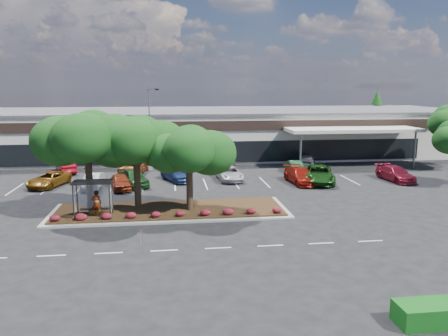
{
  "coord_description": "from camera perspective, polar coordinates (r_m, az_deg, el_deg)",
  "views": [
    {
      "loc": [
        -1.95,
        -28.62,
        9.52
      ],
      "look_at": [
        2.68,
        8.03,
        2.6
      ],
      "focal_mm": 35.0,
      "sensor_mm": 36.0,
      "label": 1
    }
  ],
  "objects": [
    {
      "name": "person_waiting",
      "position": [
        32.83,
        -16.3,
        -4.46
      ],
      "size": [
        0.76,
        0.55,
        1.93
      ],
      "primitive_type": "imported",
      "rotation": [
        0.0,
        0.0,
        3.01
      ],
      "color": "#594C47",
      "rests_on": "landscape_island"
    },
    {
      "name": "car_4",
      "position": [
        44.69,
        -6.26,
        -0.71
      ],
      "size": [
        3.61,
        5.04,
        1.59
      ],
      "primitive_type": "imported",
      "rotation": [
        0.0,
        0.0,
        0.41
      ],
      "color": "navy",
      "rests_on": "ground"
    },
    {
      "name": "retail_store",
      "position": [
        62.89,
        -5.34,
        4.76
      ],
      "size": [
        80.4,
        25.2,
        6.25
      ],
      "color": "beige",
      "rests_on": "ground"
    },
    {
      "name": "light_pole",
      "position": [
        50.75,
        -9.55,
        4.39
      ],
      "size": [
        1.4,
        0.81,
        9.4
      ],
      "rotation": [
        0.0,
        0.0,
        0.37
      ],
      "color": "gray",
      "rests_on": "ground"
    },
    {
      "name": "shrub_row",
      "position": [
        31.83,
        -7.02,
        -5.92
      ],
      "size": [
        17.0,
        0.8,
        0.5
      ],
      "primitive_type": null,
      "color": "maroon",
      "rests_on": "landscape_island"
    },
    {
      "name": "car_12",
      "position": [
        50.54,
        -1.78,
        0.54
      ],
      "size": [
        3.61,
        5.13,
        1.38
      ],
      "primitive_type": "imported",
      "rotation": [
        0.0,
        0.0,
        3.54
      ],
      "color": "maroon",
      "rests_on": "ground"
    },
    {
      "name": "car_2",
      "position": [
        42.05,
        -13.37,
        -1.77
      ],
      "size": [
        2.57,
        4.45,
        1.43
      ],
      "primitive_type": "imported",
      "rotation": [
        0.0,
        0.0,
        0.22
      ],
      "color": "maroon",
      "rests_on": "ground"
    },
    {
      "name": "car_1",
      "position": [
        43.22,
        -16.73,
        -1.63
      ],
      "size": [
        1.75,
        4.29,
        1.38
      ],
      "primitive_type": "imported",
      "rotation": [
        0.0,
        0.0,
        -0.07
      ],
      "color": "silver",
      "rests_on": "ground"
    },
    {
      "name": "landscape_island",
      "position": [
        33.95,
        -7.03,
        -5.54
      ],
      "size": [
        18.0,
        6.0,
        0.26
      ],
      "color": "gray",
      "rests_on": "ground"
    },
    {
      "name": "car_0",
      "position": [
        45.34,
        -21.9,
        -1.38
      ],
      "size": [
        3.81,
        5.56,
        1.41
      ],
      "primitive_type": "imported",
      "rotation": [
        0.0,
        0.0,
        -0.32
      ],
      "color": "brown",
      "rests_on": "ground"
    },
    {
      "name": "car_15",
      "position": [
        50.01,
        9.1,
        0.28
      ],
      "size": [
        1.57,
        4.1,
        1.34
      ],
      "primitive_type": "imported",
      "rotation": [
        0.0,
        0.0,
        3.1
      ],
      "color": "#194627",
      "rests_on": "ground"
    },
    {
      "name": "car_14",
      "position": [
        50.17,
        0.34,
        0.47
      ],
      "size": [
        2.88,
        5.05,
        1.38
      ],
      "primitive_type": "imported",
      "rotation": [
        0.0,
        0.0,
        2.93
      ],
      "color": "#4C4D52",
      "rests_on": "ground"
    },
    {
      "name": "car_16",
      "position": [
        53.79,
        10.82,
        1.05
      ],
      "size": [
        3.33,
        4.82,
        1.52
      ],
      "primitive_type": "imported",
      "rotation": [
        0.0,
        0.0,
        2.76
      ],
      "color": "slate",
      "rests_on": "ground"
    },
    {
      "name": "island_tree_west",
      "position": [
        34.09,
        -17.33,
        1.15
      ],
      "size": [
        7.2,
        7.2,
        7.89
      ],
      "primitive_type": null,
      "color": "#103512",
      "rests_on": "landscape_island"
    },
    {
      "name": "car_6",
      "position": [
        44.09,
        9.96,
        -1.0
      ],
      "size": [
        2.59,
        5.46,
        1.54
      ],
      "primitive_type": "imported",
      "rotation": [
        0.0,
        0.0,
        0.08
      ],
      "color": "maroon",
      "rests_on": "ground"
    },
    {
      "name": "lane_markings",
      "position": [
        40.23,
        -4.42,
        -3.1
      ],
      "size": [
        33.12,
        20.06,
        0.01
      ],
      "color": "silver",
      "rests_on": "ground"
    },
    {
      "name": "ground",
      "position": [
        30.23,
        -3.16,
        -7.77
      ],
      "size": [
        160.0,
        160.0,
        0.0
      ],
      "primitive_type": "plane",
      "color": "black",
      "rests_on": "ground"
    },
    {
      "name": "car_5",
      "position": [
        44.91,
        0.69,
        -0.73
      ],
      "size": [
        2.64,
        5.14,
        1.39
      ],
      "primitive_type": "imported",
      "rotation": [
        0.0,
        0.0,
        0.07
      ],
      "color": "silver",
      "rests_on": "ground"
    },
    {
      "name": "survey_stake",
      "position": [
        27.43,
        -10.81,
        -8.58
      ],
      "size": [
        0.07,
        0.14,
        0.92
      ],
      "color": "tan",
      "rests_on": "ground"
    },
    {
      "name": "island_tree_mid",
      "position": [
        34.38,
        -11.35,
        1.02
      ],
      "size": [
        6.6,
        6.6,
        7.32
      ],
      "primitive_type": null,
      "color": "#103512",
      "rests_on": "landscape_island"
    },
    {
      "name": "island_tree_east",
      "position": [
        32.91,
        -4.55,
        0.06
      ],
      "size": [
        5.8,
        5.8,
        6.5
      ],
      "primitive_type": null,
      "color": "#103512",
      "rests_on": "landscape_island"
    },
    {
      "name": "car_3",
      "position": [
        43.24,
        -11.69,
        -1.21
      ],
      "size": [
        3.6,
        5.24,
        1.66
      ],
      "primitive_type": "imported",
      "rotation": [
        0.0,
        0.0,
        0.38
      ],
      "color": "#19431A",
      "rests_on": "ground"
    },
    {
      "name": "car_11",
      "position": [
        48.99,
        -5.7,
        0.26
      ],
      "size": [
        3.4,
        4.86,
        1.52
      ],
      "primitive_type": "imported",
      "rotation": [
        0.0,
        0.0,
        2.71
      ],
      "color": "#AAACB5",
      "rests_on": "ground"
    },
    {
      "name": "conifer_north_east",
      "position": [
        81.19,
        19.23,
        6.48
      ],
      "size": [
        3.96,
        3.96,
        9.0
      ],
      "primitive_type": "cone",
      "color": "#103512",
      "rests_on": "ground"
    },
    {
      "name": "car_9",
      "position": [
        51.78,
        -19.94,
        0.22
      ],
      "size": [
        3.19,
        4.83,
        1.5
      ],
      "primitive_type": "imported",
      "rotation": [
        0.0,
        0.0,
        3.53
      ],
      "color": "maroon",
      "rests_on": "ground"
    },
    {
      "name": "bus_shelter",
      "position": [
        32.86,
        -16.75,
        -2.53
      ],
      "size": [
        2.75,
        1.55,
        2.59
      ],
      "color": "black",
      "rests_on": "landscape_island"
    },
    {
      "name": "car_8",
      "position": [
        47.94,
        21.5,
        -0.7
      ],
      "size": [
        2.6,
        5.25,
        1.47
      ],
      "primitive_type": "imported",
      "rotation": [
        0.0,
        0.0,
        0.11
      ],
      "color": "maroon",
      "rests_on": "ground"
    },
    {
      "name": "car_13",
      "position": [
        51.02,
        -1.71,
        0.74
      ],
      "size": [
        2.49,
        4.81,
        1.56
      ],
      "primitive_type": "imported",
      "rotation": [
        0.0,
        0.0,
        3.29
      ],
      "color": "silver",
      "rests_on": "ground"
    },
    {
      "name": "car_7",
      "position": [
        44.69,
        12.26,
        -0.81
      ],
      "size": [
        4.37,
        6.74,
        1.72
      ],
      "primitive_type": "imported",
      "rotation": [
        0.0,
        0.0,
        -0.26
      ],
      "color": "#174211",
      "rests_on": "ground"
    },
    {
      "name": "car_10",
      "position": [
        49.43,
        -11.71,
        0.19
      ],
      "size": [
        3.18,
        5.81,
        1.54
      ],
      "primitive_type": "imported",
      "rotation": [
        0.0,
        0.0,
        3.03
      ],
      "color": "brown",
      "rests_on": "ground"
    }
  ]
}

